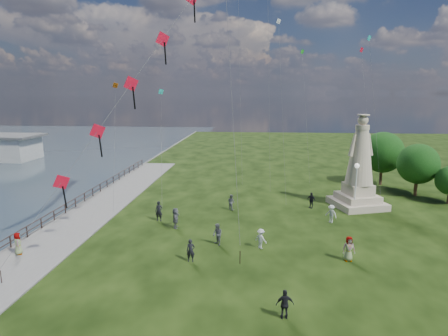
# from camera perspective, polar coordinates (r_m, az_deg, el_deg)

# --- Properties ---
(waterfront) EXTENTS (200.00, 200.00, 1.51)m
(waterfront) POSITION_cam_1_polar(r_m,az_deg,el_deg) (35.47, -23.68, -8.15)
(waterfront) COLOR #2D3944
(waterfront) RESTS_ON ground
(statue) EXTENTS (5.67, 5.67, 9.20)m
(statue) POSITION_cam_1_polar(r_m,az_deg,el_deg) (39.28, 19.91, -0.68)
(statue) COLOR #C0A991
(statue) RESTS_ON ground
(lamppost) EXTENTS (0.44, 0.44, 4.76)m
(lamppost) POSITION_cam_1_polar(r_m,az_deg,el_deg) (37.23, 19.51, -1.35)
(lamppost) COLOR silver
(lamppost) RESTS_ON ground
(tree_row) EXTENTS (8.38, 11.86, 6.59)m
(tree_row) POSITION_cam_1_polar(r_m,az_deg,el_deg) (47.91, 25.43, 1.24)
(tree_row) COLOR #382314
(tree_row) RESTS_ON ground
(person_0) EXTENTS (0.61, 0.44, 1.57)m
(person_0) POSITION_cam_1_polar(r_m,az_deg,el_deg) (25.84, -5.10, -12.42)
(person_0) COLOR black
(person_0) RESTS_ON ground
(person_1) EXTENTS (0.87, 0.93, 1.64)m
(person_1) POSITION_cam_1_polar(r_m,az_deg,el_deg) (28.35, -1.01, -10.09)
(person_1) COLOR #595960
(person_1) RESTS_ON ground
(person_2) EXTENTS (1.07, 0.97, 1.49)m
(person_2) POSITION_cam_1_polar(r_m,az_deg,el_deg) (27.92, 5.63, -10.67)
(person_2) COLOR silver
(person_2) RESTS_ON ground
(person_3) EXTENTS (0.96, 0.56, 1.56)m
(person_3) POSITION_cam_1_polar(r_m,az_deg,el_deg) (20.18, 9.26, -19.80)
(person_3) COLOR black
(person_3) RESTS_ON ground
(person_4) EXTENTS (0.89, 0.60, 1.73)m
(person_4) POSITION_cam_1_polar(r_m,az_deg,el_deg) (27.18, 18.47, -11.58)
(person_4) COLOR #595960
(person_4) RESTS_ON ground
(person_5) EXTENTS (0.88, 1.69, 1.74)m
(person_5) POSITION_cam_1_polar(r_m,az_deg,el_deg) (32.03, -7.39, -7.54)
(person_5) COLOR #595960
(person_5) RESTS_ON ground
(person_6) EXTENTS (0.66, 0.45, 1.80)m
(person_6) POSITION_cam_1_polar(r_m,az_deg,el_deg) (33.91, -9.88, -6.50)
(person_6) COLOR black
(person_6) RESTS_ON ground
(person_7) EXTENTS (0.86, 0.84, 1.53)m
(person_7) POSITION_cam_1_polar(r_m,az_deg,el_deg) (36.60, 1.10, -5.21)
(person_7) COLOR #595960
(person_7) RESTS_ON ground
(person_8) EXTENTS (1.14, 1.07, 1.61)m
(person_8) POSITION_cam_1_polar(r_m,az_deg,el_deg) (34.34, 16.02, -6.72)
(person_8) COLOR silver
(person_8) RESTS_ON ground
(person_9) EXTENTS (1.01, 0.98, 1.58)m
(person_9) POSITION_cam_1_polar(r_m,az_deg,el_deg) (38.13, 13.14, -4.80)
(person_9) COLOR black
(person_9) RESTS_ON ground
(person_10) EXTENTS (0.78, 0.90, 1.58)m
(person_10) POSITION_cam_1_polar(r_m,az_deg,el_deg) (30.25, -28.88, -10.22)
(person_10) COLOR #595960
(person_10) RESTS_ON ground
(red_kite_train) EXTENTS (10.67, 9.35, 18.39)m
(red_kite_train) POSITION_cam_1_polar(r_m,az_deg,el_deg) (26.26, -14.39, 11.37)
(red_kite_train) COLOR black
(red_kite_train) RESTS_ON ground
(small_kites) EXTENTS (27.70, 17.77, 32.77)m
(small_kites) POSITION_cam_1_polar(r_m,az_deg,el_deg) (43.85, 6.65, 16.50)
(small_kites) COLOR #1CACA9
(small_kites) RESTS_ON ground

